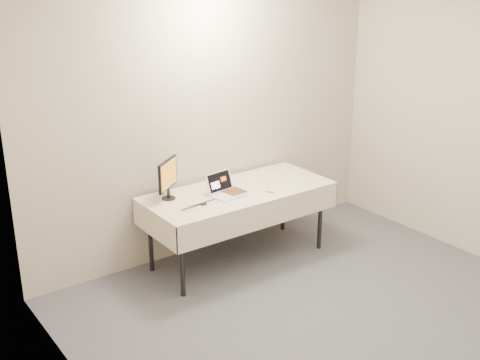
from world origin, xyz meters
TOP-DOWN VIEW (x-y plane):
  - ground at (0.00, 0.00)m, footprint 5.00×5.00m
  - back_wall at (0.00, 2.50)m, footprint 4.00×0.10m
  - table at (0.00, 2.05)m, footprint 1.86×0.81m
  - laptop at (-0.18, 2.02)m, footprint 0.34×0.32m
  - monitor at (-0.66, 2.24)m, footprint 0.31×0.24m
  - book at (-0.19, 2.02)m, footprint 0.19×0.05m
  - alarm_clock at (-0.11, 2.31)m, footprint 0.12×0.07m
  - clicker at (0.21, 1.83)m, footprint 0.09×0.11m
  - paper_form at (0.60, 1.93)m, footprint 0.21×0.33m
  - usb_dongle at (-0.48, 1.91)m, footprint 0.06×0.02m

SIDE VIEW (x-z plane):
  - ground at x=0.00m, z-range 0.00..0.00m
  - table at x=0.00m, z-range 0.31..1.05m
  - paper_form at x=0.60m, z-range 0.74..0.74m
  - usb_dongle at x=-0.48m, z-range 0.74..0.75m
  - clicker at x=0.21m, z-range 0.74..0.76m
  - alarm_clock at x=-0.11m, z-range 0.74..0.79m
  - laptop at x=-0.18m, z-range 0.69..0.89m
  - book at x=-0.19m, z-range 0.74..0.99m
  - monitor at x=-0.66m, z-range 0.77..1.15m
  - back_wall at x=0.00m, z-range 0.00..2.70m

